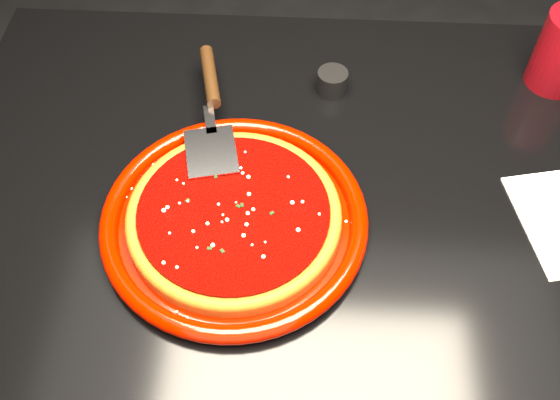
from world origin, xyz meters
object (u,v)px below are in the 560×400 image
at_px(plate, 234,219).
at_px(table, 332,316).
at_px(pizza_server, 212,109).
at_px(ramekin, 332,82).

bearing_deg(plate, table, 18.34).
height_order(pizza_server, ramekin, pizza_server).
relative_size(plate, pizza_server, 1.20).
bearing_deg(pizza_server, plate, -86.99).
bearing_deg(table, pizza_server, 149.76).
bearing_deg(pizza_server, ramekin, 15.68).
distance_m(table, ramekin, 0.45).
bearing_deg(table, plate, -161.66).
xyz_separation_m(table, plate, (-0.16, -0.05, 0.39)).
bearing_deg(ramekin, plate, -115.91).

